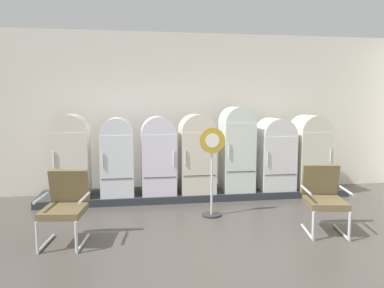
# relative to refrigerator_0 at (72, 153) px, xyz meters

# --- Properties ---
(ground) EXTENTS (12.00, 10.00, 0.05)m
(ground) POSITION_rel_refrigerator_0_xyz_m (2.35, -2.89, -0.97)
(ground) COLOR #4B4440
(back_wall) EXTENTS (11.76, 0.12, 3.29)m
(back_wall) POSITION_rel_refrigerator_0_xyz_m (2.35, 0.77, 0.72)
(back_wall) COLOR silver
(back_wall) RESTS_ON ground
(display_plinth) EXTENTS (6.02, 0.95, 0.14)m
(display_plinth) POSITION_rel_refrigerator_0_xyz_m (2.35, 0.14, -0.87)
(display_plinth) COLOR #2C3035
(display_plinth) RESTS_ON ground
(refrigerator_0) EXTENTS (0.62, 0.62, 1.52)m
(refrigerator_0) POSITION_rel_refrigerator_0_xyz_m (0.00, 0.00, 0.00)
(refrigerator_0) COLOR silver
(refrigerator_0) RESTS_ON display_plinth
(refrigerator_1) EXTENTS (0.60, 0.72, 1.45)m
(refrigerator_1) POSITION_rel_refrigerator_0_xyz_m (0.82, 0.05, -0.04)
(refrigerator_1) COLOR white
(refrigerator_1) RESTS_ON display_plinth
(refrigerator_2) EXTENTS (0.64, 0.65, 1.47)m
(refrigerator_2) POSITION_rel_refrigerator_0_xyz_m (1.59, 0.02, -0.03)
(refrigerator_2) COLOR white
(refrigerator_2) RESTS_ON display_plinth
(refrigerator_3) EXTENTS (0.66, 0.69, 1.51)m
(refrigerator_3) POSITION_rel_refrigerator_0_xyz_m (2.33, 0.03, -0.01)
(refrigerator_3) COLOR silver
(refrigerator_3) RESTS_ON display_plinth
(refrigerator_4) EXTENTS (0.60, 0.68, 1.65)m
(refrigerator_4) POSITION_rel_refrigerator_0_xyz_m (3.13, 0.03, 0.07)
(refrigerator_4) COLOR silver
(refrigerator_4) RESTS_ON display_plinth
(refrigerator_5) EXTENTS (0.68, 0.71, 1.42)m
(refrigerator_5) POSITION_rel_refrigerator_0_xyz_m (3.93, 0.05, -0.06)
(refrigerator_5) COLOR white
(refrigerator_5) RESTS_ON display_plinth
(refrigerator_6) EXTENTS (0.65, 0.72, 1.48)m
(refrigerator_6) POSITION_rel_refrigerator_0_xyz_m (4.68, 0.05, -0.02)
(refrigerator_6) COLOR silver
(refrigerator_6) RESTS_ON display_plinth
(armchair_left) EXTENTS (0.66, 0.75, 0.97)m
(armchair_left) POSITION_rel_refrigerator_0_xyz_m (0.20, -1.97, -0.41)
(armchair_left) COLOR silver
(armchair_left) RESTS_ON ground
(armchair_right) EXTENTS (0.69, 0.78, 0.97)m
(armchair_right) POSITION_rel_refrigerator_0_xyz_m (3.83, -2.13, -0.41)
(armchair_right) COLOR silver
(armchair_right) RESTS_ON ground
(sign_stand) EXTENTS (0.42, 0.32, 1.47)m
(sign_stand) POSITION_rel_refrigerator_0_xyz_m (2.38, -1.15, -0.25)
(sign_stand) COLOR #2D2D30
(sign_stand) RESTS_ON ground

